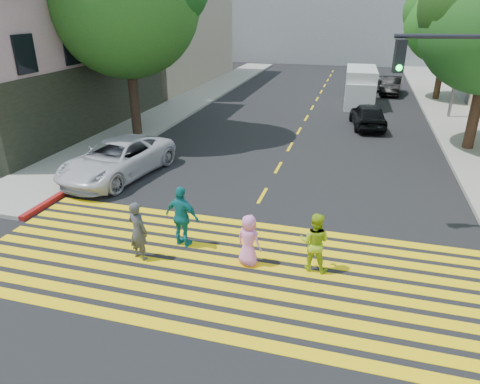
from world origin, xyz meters
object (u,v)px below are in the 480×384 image
at_px(white_sedan, 117,159).
at_px(dark_car_parked, 391,85).
at_px(tree_right_far, 452,15).
at_px(white_van, 360,88).
at_px(pedestrian_extra, 182,217).
at_px(pedestrian_woman, 315,242).
at_px(dark_car_near, 368,115).
at_px(pedestrian_child, 249,240).
at_px(silver_car, 371,80).
at_px(pedestrian_man, 138,231).

distance_m(white_sedan, dark_car_parked, 23.85).
distance_m(tree_right_far, white_van, 7.66).
bearing_deg(pedestrian_extra, dark_car_parked, -92.96).
distance_m(pedestrian_woman, pedestrian_extra, 3.68).
bearing_deg(tree_right_far, dark_car_near, -117.93).
bearing_deg(white_sedan, pedestrian_child, -26.85).
relative_size(white_sedan, dark_car_near, 1.29).
bearing_deg(white_sedan, silver_car, 76.47).
distance_m(pedestrian_man, pedestrian_woman, 4.59).
height_order(dark_car_parked, white_van, white_van).
distance_m(pedestrian_child, white_van, 21.28).
distance_m(pedestrian_woman, white_sedan, 9.38).
distance_m(tree_right_far, pedestrian_man, 27.28).
height_order(white_sedan, dark_car_near, white_sedan).
distance_m(white_sedan, silver_car, 25.36).
bearing_deg(pedestrian_child, white_van, -75.70).
relative_size(dark_car_near, dark_car_parked, 1.01).
height_order(pedestrian_man, white_sedan, pedestrian_man).
relative_size(pedestrian_woman, dark_car_near, 0.39).
bearing_deg(tree_right_far, pedestrian_extra, -112.28).
xyz_separation_m(dark_car_near, white_van, (-0.60, 6.03, 0.46)).
height_order(tree_right_far, pedestrian_man, tree_right_far).
relative_size(silver_car, white_van, 0.91).
relative_size(pedestrian_extra, white_sedan, 0.34).
xyz_separation_m(tree_right_far, white_sedan, (-14.27, -19.43, -4.96)).
height_order(tree_right_far, dark_car_parked, tree_right_far).
height_order(tree_right_far, white_van, tree_right_far).
bearing_deg(white_sedan, tree_right_far, 62.62).
xyz_separation_m(tree_right_far, pedestrian_man, (-10.57, -24.67, -4.86)).
bearing_deg(dark_car_parked, white_sedan, -111.86).
distance_m(pedestrian_man, dark_car_parked, 27.36).
bearing_deg(dark_car_parked, pedestrian_extra, -98.56).
xyz_separation_m(pedestrian_man, pedestrian_woman, (4.53, 0.73, -0.04)).
bearing_deg(silver_car, pedestrian_woman, 87.98).
bearing_deg(pedestrian_extra, pedestrian_man, 59.77).
distance_m(pedestrian_extra, dark_car_near, 15.49).
bearing_deg(dark_car_parked, white_van, -110.09).
bearing_deg(silver_car, dark_car_near, 90.07).
relative_size(pedestrian_child, dark_car_near, 0.35).
bearing_deg(pedestrian_child, dark_car_parked, -79.55).
height_order(tree_right_far, silver_car, tree_right_far).
bearing_deg(pedestrian_woman, tree_right_far, -98.82).
distance_m(pedestrian_man, pedestrian_extra, 1.28).
bearing_deg(pedestrian_child, pedestrian_man, 30.74).
height_order(tree_right_far, white_sedan, tree_right_far).
bearing_deg(white_sedan, dark_car_parked, 71.01).
height_order(pedestrian_child, dark_car_parked, pedestrian_child).
xyz_separation_m(tree_right_far, pedestrian_extra, (-9.72, -23.72, -4.80)).
distance_m(tree_right_far, dark_car_parked, 6.14).
bearing_deg(pedestrian_man, pedestrian_woman, -153.06).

